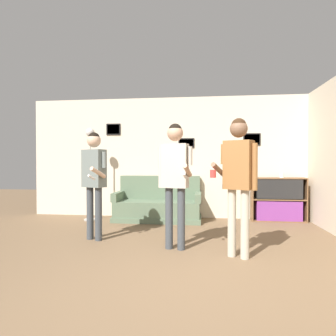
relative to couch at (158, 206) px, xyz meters
name	(u,v)px	position (x,y,z in m)	size (l,w,h in m)	color
ground_plane	(170,298)	(0.69, -3.63, -0.30)	(20.00, 20.00, 0.00)	brown
wall_back	(191,157)	(0.68, 0.41, 1.05)	(7.39, 0.08, 2.70)	beige
couch	(158,206)	(0.00, 0.00, 0.00)	(1.84, 0.80, 0.94)	#5B7056
bookshelf	(278,199)	(2.53, 0.19, 0.15)	(1.11, 0.30, 0.92)	brown
floor_lamp	(90,159)	(-1.43, -0.20, 1.00)	(0.28, 0.28, 1.97)	#ADA89E
person_player_foreground_left	(94,173)	(-0.76, -1.74, 0.76)	(0.47, 0.57, 1.72)	#3D4247
person_player_foreground_center	(175,171)	(0.58, -2.10, 0.81)	(0.49, 0.53, 1.79)	#3D4247
person_watcher_holding_cup	(238,171)	(1.43, -2.37, 0.83)	(0.59, 0.37, 1.81)	#B7AD99
drinking_cup	(282,175)	(2.60, 0.19, 0.66)	(0.08, 0.08, 0.09)	white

